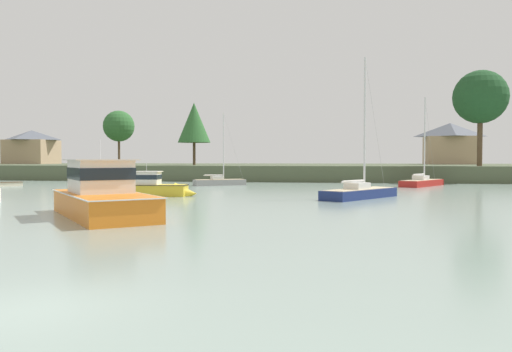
# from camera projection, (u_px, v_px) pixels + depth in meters

# --- Properties ---
(ground_plane) EXTENTS (450.01, 450.01, 0.00)m
(ground_plane) POSITION_uv_depth(u_px,v_px,m) (27.00, 309.00, 9.96)
(ground_plane) COLOR gray
(far_shore_bank) EXTENTS (202.50, 44.04, 2.15)m
(far_shore_bank) POSITION_uv_depth(u_px,v_px,m) (300.00, 171.00, 87.24)
(far_shore_bank) COLOR #4C563D
(far_shore_bank) RESTS_ON ground
(sailboat_navy) EXTENTS (6.24, 7.87, 11.45)m
(sailboat_navy) POSITION_uv_depth(u_px,v_px,m) (360.00, 195.00, 38.49)
(sailboat_navy) COLOR navy
(sailboat_navy) RESTS_ON ground
(cruiser_yellow) EXTENTS (7.51, 2.59, 3.37)m
(cruiser_yellow) POSITION_uv_depth(u_px,v_px,m) (155.00, 191.00, 40.97)
(cruiser_yellow) COLOR gold
(cruiser_yellow) RESTS_ON ground
(dinghy_cream) EXTENTS (3.36, 3.50, 0.63)m
(dinghy_cream) POSITION_uv_depth(u_px,v_px,m) (6.00, 185.00, 56.26)
(dinghy_cream) COLOR beige
(dinghy_cream) RESTS_ON ground
(sailboat_red) EXTENTS (5.95, 8.03, 10.56)m
(sailboat_red) POSITION_uv_depth(u_px,v_px,m) (422.00, 184.00, 56.36)
(sailboat_red) COLOR #B2231E
(sailboat_red) RESTS_ON ground
(cruiser_orange) EXTENTS (9.44, 10.42, 5.37)m
(cruiser_orange) POSITION_uv_depth(u_px,v_px,m) (98.00, 202.00, 27.05)
(cruiser_orange) COLOR orange
(cruiser_orange) RESTS_ON ground
(sailboat_grey) EXTENTS (6.03, 4.47, 8.90)m
(sailboat_grey) POSITION_uv_depth(u_px,v_px,m) (220.00, 184.00, 57.79)
(sailboat_grey) COLOR gray
(sailboat_grey) RESTS_ON ground
(shore_tree_right) EXTENTS (5.06, 5.06, 9.70)m
(shore_tree_right) POSITION_uv_depth(u_px,v_px,m) (194.00, 123.00, 77.23)
(shore_tree_right) COLOR brown
(shore_tree_right) RESTS_ON far_shore_bank
(shore_tree_center) EXTENTS (5.73, 5.73, 9.92)m
(shore_tree_center) POSITION_uv_depth(u_px,v_px,m) (119.00, 126.00, 92.01)
(shore_tree_center) COLOR brown
(shore_tree_center) RESTS_ON far_shore_bank
(shore_tree_left_mid) EXTENTS (6.91, 6.91, 12.46)m
(shore_tree_left_mid) POSITION_uv_depth(u_px,v_px,m) (480.00, 97.00, 64.63)
(shore_tree_left_mid) COLOR brown
(shore_tree_left_mid) RESTS_ON far_shore_bank
(cottage_near_water) EXTENTS (9.19, 6.66, 7.47)m
(cottage_near_water) POSITION_uv_depth(u_px,v_px,m) (450.00, 143.00, 90.06)
(cottage_near_water) COLOR tan
(cottage_near_water) RESTS_ON far_shore_bank
(cottage_hillside) EXTENTS (9.16, 7.93, 6.68)m
(cottage_hillside) POSITION_uv_depth(u_px,v_px,m) (32.00, 147.00, 99.09)
(cottage_hillside) COLOR tan
(cottage_hillside) RESTS_ON far_shore_bank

